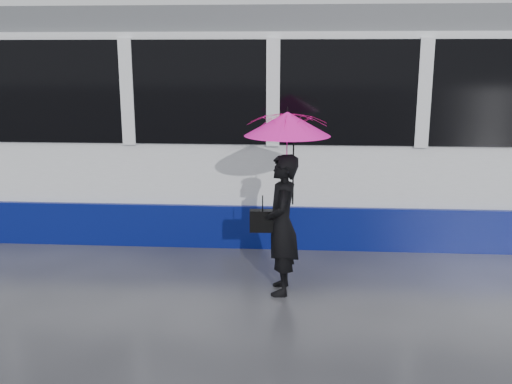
{
  "coord_description": "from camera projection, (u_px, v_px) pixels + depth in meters",
  "views": [
    {
      "loc": [
        1.23,
        -6.49,
        2.67
      ],
      "look_at": [
        0.77,
        0.12,
        1.1
      ],
      "focal_mm": 40.0,
      "sensor_mm": 36.0,
      "label": 1
    }
  ],
  "objects": [
    {
      "name": "tram",
      "position": [
        60.0,
        123.0,
        9.22
      ],
      "size": [
        26.0,
        2.56,
        3.35
      ],
      "color": "white",
      "rests_on": "ground"
    },
    {
      "name": "handbag",
      "position": [
        263.0,
        221.0,
        6.5
      ],
      "size": [
        0.29,
        0.13,
        0.43
      ],
      "rotation": [
        0.0,
        0.0,
        0.03
      ],
      "color": "black",
      "rests_on": "ground"
    },
    {
      "name": "woman",
      "position": [
        282.0,
        225.0,
        6.48
      ],
      "size": [
        0.41,
        0.6,
        1.62
      ],
      "primitive_type": "imported",
      "rotation": [
        0.0,
        0.0,
        -1.54
      ],
      "color": "black",
      "rests_on": "ground"
    },
    {
      "name": "umbrella",
      "position": [
        287.0,
        141.0,
        6.25
      ],
      "size": [
        0.98,
        0.98,
        1.09
      ],
      "rotation": [
        0.0,
        0.0,
        0.03
      ],
      "color": "#F3147A",
      "rests_on": "ground"
    },
    {
      "name": "rails",
      "position": [
        219.0,
        222.0,
        9.42
      ],
      "size": [
        34.0,
        1.51,
        0.02
      ],
      "color": "#3F3D38",
      "rests_on": "ground"
    },
    {
      "name": "ground",
      "position": [
        193.0,
        280.0,
        7.0
      ],
      "size": [
        90.0,
        90.0,
        0.0
      ],
      "primitive_type": "plane",
      "color": "#2B2A30",
      "rests_on": "ground"
    }
  ]
}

